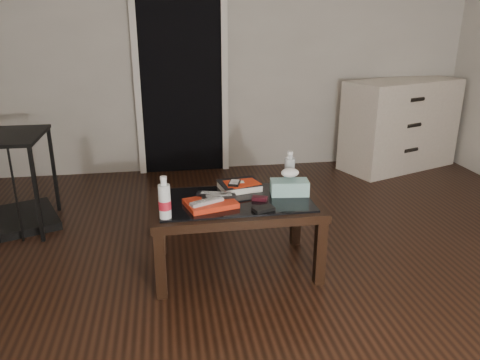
% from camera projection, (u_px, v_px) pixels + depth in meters
% --- Properties ---
extents(ground, '(5.00, 5.00, 0.00)m').
position_uv_depth(ground, '(280.00, 303.00, 2.59)').
color(ground, black).
rests_on(ground, ground).
extents(doorway, '(0.90, 0.08, 2.07)m').
position_uv_depth(doorway, '(181.00, 68.00, 4.48)').
color(doorway, black).
rests_on(doorway, ground).
extents(coffee_table, '(1.00, 0.60, 0.46)m').
position_uv_depth(coffee_table, '(235.00, 209.00, 2.83)').
color(coffee_table, black).
rests_on(coffee_table, ground).
extents(dresser, '(1.30, 0.89, 0.90)m').
position_uv_depth(dresser, '(400.00, 124.00, 4.79)').
color(dresser, silver).
rests_on(dresser, ground).
extents(magazines, '(0.32, 0.28, 0.03)m').
position_uv_depth(magazines, '(211.00, 203.00, 2.71)').
color(magazines, red).
rests_on(magazines, coffee_table).
extents(remote_silver, '(0.20, 0.13, 0.02)m').
position_uv_depth(remote_silver, '(207.00, 201.00, 2.67)').
color(remote_silver, '#A4A4A9').
rests_on(remote_silver, magazines).
extents(remote_black_front, '(0.20, 0.06, 0.02)m').
position_uv_depth(remote_black_front, '(219.00, 196.00, 2.74)').
color(remote_black_front, black).
rests_on(remote_black_front, magazines).
extents(remote_black_back, '(0.21, 0.11, 0.02)m').
position_uv_depth(remote_black_back, '(214.00, 194.00, 2.78)').
color(remote_black_back, black).
rests_on(remote_black_back, magazines).
extents(textbook, '(0.28, 0.24, 0.05)m').
position_uv_depth(textbook, '(239.00, 186.00, 2.97)').
color(textbook, black).
rests_on(textbook, coffee_table).
extents(dvd_mailers, '(0.21, 0.16, 0.01)m').
position_uv_depth(dvd_mailers, '(240.00, 183.00, 2.95)').
color(dvd_mailers, red).
rests_on(dvd_mailers, textbook).
extents(ipod, '(0.09, 0.12, 0.02)m').
position_uv_depth(ipod, '(234.00, 183.00, 2.91)').
color(ipod, black).
rests_on(ipod, dvd_mailers).
extents(flip_phone, '(0.10, 0.08, 0.02)m').
position_uv_depth(flip_phone, '(260.00, 198.00, 2.79)').
color(flip_phone, black).
rests_on(flip_phone, coffee_table).
extents(wallet, '(0.14, 0.10, 0.02)m').
position_uv_depth(wallet, '(263.00, 209.00, 2.65)').
color(wallet, black).
rests_on(wallet, coffee_table).
extents(water_bottle_left, '(0.08, 0.08, 0.24)m').
position_uv_depth(water_bottle_left, '(164.00, 197.00, 2.52)').
color(water_bottle_left, white).
rests_on(water_bottle_left, coffee_table).
extents(water_bottle_right, '(0.07, 0.07, 0.24)m').
position_uv_depth(water_bottle_right, '(290.00, 169.00, 2.97)').
color(water_bottle_right, '#B3BABF').
rests_on(water_bottle_right, coffee_table).
extents(tissue_box, '(0.24, 0.15, 0.09)m').
position_uv_depth(tissue_box, '(289.00, 187.00, 2.88)').
color(tissue_box, teal).
rests_on(tissue_box, coffee_table).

